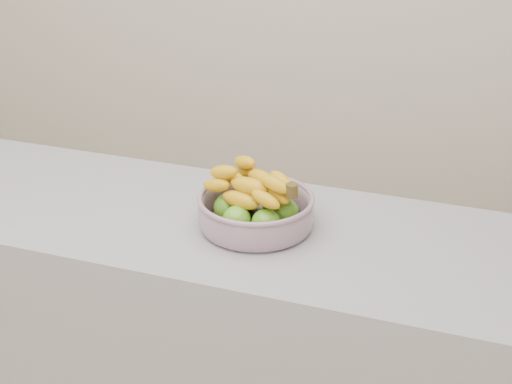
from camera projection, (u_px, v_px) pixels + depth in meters
counter at (158, 341)px, 2.15m from camera, size 2.00×0.60×0.90m
fruit_bowl at (256, 208)px, 1.84m from camera, size 0.30×0.30×0.16m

